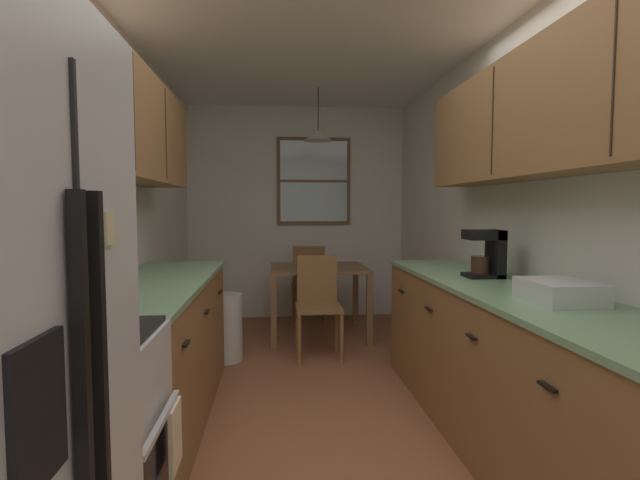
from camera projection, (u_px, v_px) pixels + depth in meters
name	position (u px, v px, depth m)	size (l,w,h in m)	color
ground_plane	(316.00, 403.00, 3.22)	(12.00, 12.00, 0.00)	#995B3D
wall_left	(105.00, 217.00, 3.01)	(0.10, 9.00, 2.55)	silver
wall_right	(509.00, 216.00, 3.27)	(0.10, 9.00, 2.55)	silver
wall_back	(297.00, 213.00, 5.77)	(4.40, 0.10, 2.55)	silver
ceiling_slab	(315.00, 14.00, 3.05)	(4.40, 9.00, 0.08)	white
stove_range	(55.00, 472.00, 1.54)	(0.66, 0.61, 1.10)	silver
microwave_over_range	(1.00, 106.00, 1.45)	(0.39, 0.58, 0.33)	white
counter_left	(156.00, 353.00, 2.87)	(0.64, 2.07, 0.90)	olive
upper_cabinets_left	(123.00, 124.00, 2.71)	(0.33, 2.15, 0.64)	olive
counter_right	(530.00, 384.00, 2.36)	(0.64, 3.27, 0.90)	olive
upper_cabinets_right	(573.00, 103.00, 2.23)	(0.33, 2.95, 0.67)	olive
dining_table	(318.00, 277.00, 4.86)	(0.98, 0.84, 0.73)	brown
dining_chair_near	(318.00, 301.00, 4.25)	(0.40, 0.40, 0.90)	olive
dining_chair_far	(309.00, 280.00, 5.49)	(0.44, 0.44, 0.90)	olive
pendant_light	(318.00, 135.00, 4.77)	(0.30, 0.30, 0.53)	black
back_window	(314.00, 181.00, 5.69)	(0.89, 0.05, 1.04)	brown
trash_bin	(226.00, 327.00, 4.11)	(0.28, 0.28, 0.58)	silver
storage_canister	(106.00, 284.00, 2.03)	(0.12, 0.12, 0.21)	#265999
dish_towel	(175.00, 437.00, 1.72)	(0.02, 0.16, 0.24)	beige
coffee_maker	(488.00, 252.00, 2.94)	(0.22, 0.18, 0.30)	black
dish_rack	(560.00, 292.00, 2.17)	(0.28, 0.34, 0.10)	silver
table_serving_bowl	(316.00, 264.00, 4.85)	(0.21, 0.21, 0.06)	#4C7299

